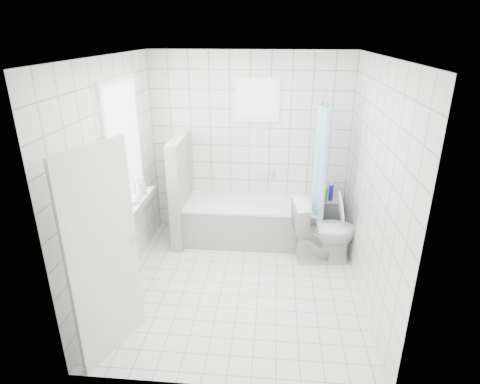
# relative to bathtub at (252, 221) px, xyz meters

# --- Properties ---
(ground) EXTENTS (3.00, 3.00, 0.00)m
(ground) POSITION_rel_bathtub_xyz_m (-0.07, -1.12, -0.29)
(ground) COLOR white
(ground) RESTS_ON ground
(ceiling) EXTENTS (3.00, 3.00, 0.00)m
(ceiling) POSITION_rel_bathtub_xyz_m (-0.07, -1.12, 2.31)
(ceiling) COLOR white
(ceiling) RESTS_ON ground
(wall_back) EXTENTS (2.80, 0.02, 2.60)m
(wall_back) POSITION_rel_bathtub_xyz_m (-0.07, 0.38, 1.01)
(wall_back) COLOR white
(wall_back) RESTS_ON ground
(wall_front) EXTENTS (2.80, 0.02, 2.60)m
(wall_front) POSITION_rel_bathtub_xyz_m (-0.07, -2.62, 1.01)
(wall_front) COLOR white
(wall_front) RESTS_ON ground
(wall_left) EXTENTS (0.02, 3.00, 2.60)m
(wall_left) POSITION_rel_bathtub_xyz_m (-1.47, -1.12, 1.01)
(wall_left) COLOR white
(wall_left) RESTS_ON ground
(wall_right) EXTENTS (0.02, 3.00, 2.60)m
(wall_right) POSITION_rel_bathtub_xyz_m (1.33, -1.12, 1.01)
(wall_right) COLOR white
(wall_right) RESTS_ON ground
(window_left) EXTENTS (0.01, 0.90, 1.40)m
(window_left) POSITION_rel_bathtub_xyz_m (-1.42, -0.82, 1.31)
(window_left) COLOR white
(window_left) RESTS_ON wall_left
(window_back) EXTENTS (0.50, 0.01, 0.50)m
(window_back) POSITION_rel_bathtub_xyz_m (0.03, 0.33, 1.66)
(window_back) COLOR white
(window_back) RESTS_ON wall_back
(window_sill) EXTENTS (0.18, 1.02, 0.08)m
(window_sill) POSITION_rel_bathtub_xyz_m (-1.38, -0.82, 0.57)
(window_sill) COLOR white
(window_sill) RESTS_ON wall_left
(door) EXTENTS (0.32, 0.76, 2.00)m
(door) POSITION_rel_bathtub_xyz_m (-1.18, -2.23, 0.71)
(door) COLOR silver
(door) RESTS_ON ground
(bathtub) EXTENTS (1.88, 0.77, 0.58)m
(bathtub) POSITION_rel_bathtub_xyz_m (0.00, 0.00, 0.00)
(bathtub) COLOR white
(bathtub) RESTS_ON ground
(partition_wall) EXTENTS (0.15, 0.85, 1.50)m
(partition_wall) POSITION_rel_bathtub_xyz_m (-1.01, -0.05, 0.46)
(partition_wall) COLOR white
(partition_wall) RESTS_ON ground
(tiled_ledge) EXTENTS (0.40, 0.24, 0.55)m
(tiled_ledge) POSITION_rel_bathtub_xyz_m (1.05, 0.25, -0.02)
(tiled_ledge) COLOR white
(tiled_ledge) RESTS_ON ground
(toilet) EXTENTS (0.88, 0.57, 0.84)m
(toilet) POSITION_rel_bathtub_xyz_m (0.96, -0.47, 0.13)
(toilet) COLOR white
(toilet) RESTS_ON ground
(curtain_rod) EXTENTS (0.02, 0.80, 0.02)m
(curtain_rod) POSITION_rel_bathtub_xyz_m (0.88, -0.02, 1.71)
(curtain_rod) COLOR silver
(curtain_rod) RESTS_ON wall_back
(shower_curtain) EXTENTS (0.14, 0.48, 1.78)m
(shower_curtain) POSITION_rel_bathtub_xyz_m (0.88, -0.16, 0.81)
(shower_curtain) COLOR #4EB2E7
(shower_curtain) RESTS_ON curtain_rod
(tub_faucet) EXTENTS (0.18, 0.06, 0.06)m
(tub_faucet) POSITION_rel_bathtub_xyz_m (0.10, 0.33, 0.56)
(tub_faucet) COLOR silver
(tub_faucet) RESTS_ON wall_back
(sill_bottles) EXTENTS (0.17, 0.76, 0.33)m
(sill_bottles) POSITION_rel_bathtub_xyz_m (-1.37, -0.93, 0.74)
(sill_bottles) COLOR silver
(sill_bottles) RESTS_ON window_sill
(ledge_bottles) EXTENTS (0.17, 0.16, 0.23)m
(ledge_bottles) POSITION_rel_bathtub_xyz_m (1.05, 0.25, 0.37)
(ledge_bottles) COLOR #291AD2
(ledge_bottles) RESTS_ON tiled_ledge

